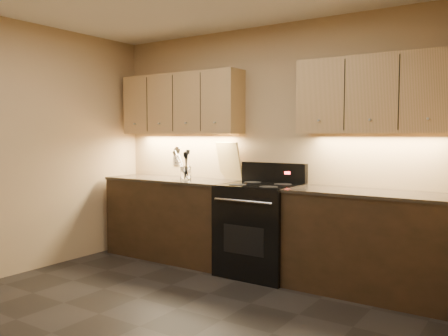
% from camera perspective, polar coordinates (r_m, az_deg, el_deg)
% --- Properties ---
extents(floor, '(4.00, 4.00, 0.00)m').
position_cam_1_polar(floor, '(3.80, -10.14, -18.24)').
color(floor, black).
rests_on(floor, ground).
extents(wall_back, '(4.00, 0.04, 2.60)m').
position_cam_1_polar(wall_back, '(5.14, 5.44, 2.48)').
color(wall_back, tan).
rests_on(wall_back, ground).
extents(wall_right, '(0.04, 4.00, 2.60)m').
position_cam_1_polar(wall_right, '(2.56, 23.50, 0.64)').
color(wall_right, tan).
rests_on(wall_right, ground).
extents(counter_left, '(1.62, 0.62, 0.93)m').
position_cam_1_polar(counter_left, '(5.60, -6.10, -5.99)').
color(counter_left, black).
rests_on(counter_left, ground).
extents(counter_right, '(1.46, 0.62, 0.93)m').
position_cam_1_polar(counter_right, '(4.51, 16.89, -8.59)').
color(counter_right, black).
rests_on(counter_right, ground).
extents(stove, '(0.76, 0.68, 1.14)m').
position_cam_1_polar(stove, '(4.92, 4.40, -7.22)').
color(stove, black).
rests_on(stove, ground).
extents(upper_cab_left, '(1.60, 0.30, 0.70)m').
position_cam_1_polar(upper_cab_left, '(5.65, -5.21, 7.69)').
color(upper_cab_left, tan).
rests_on(upper_cab_left, wall_back).
extents(upper_cab_right, '(1.44, 0.30, 0.70)m').
position_cam_1_polar(upper_cab_right, '(4.56, 17.80, 8.40)').
color(upper_cab_right, tan).
rests_on(upper_cab_right, wall_back).
extents(outlet_plate, '(0.08, 0.01, 0.12)m').
position_cam_1_polar(outlet_plate, '(5.88, -5.78, 0.91)').
color(outlet_plate, '#B2B5BA').
rests_on(outlet_plate, wall_back).
extents(utensil_crock, '(0.14, 0.14, 0.15)m').
position_cam_1_polar(utensil_crock, '(5.35, -4.64, -0.68)').
color(utensil_crock, white).
rests_on(utensil_crock, counter_left).
extents(cutting_board, '(0.36, 0.18, 0.43)m').
position_cam_1_polar(cutting_board, '(5.35, 0.63, 0.85)').
color(cutting_board, tan).
rests_on(cutting_board, counter_left).
extents(black_spoon, '(0.12, 0.15, 0.33)m').
position_cam_1_polar(black_spoon, '(5.37, -4.51, 0.45)').
color(black_spoon, black).
rests_on(black_spoon, utensil_crock).
extents(black_turner, '(0.13, 0.20, 0.36)m').
position_cam_1_polar(black_turner, '(5.31, -4.76, 0.58)').
color(black_turner, black).
rests_on(black_turner, utensil_crock).
extents(steel_spatula, '(0.23, 0.15, 0.37)m').
position_cam_1_polar(steel_spatula, '(5.34, -4.45, 0.66)').
color(steel_spatula, silver).
rests_on(steel_spatula, utensil_crock).
extents(steel_skimmer, '(0.27, 0.13, 0.38)m').
position_cam_1_polar(steel_skimmer, '(5.32, -4.44, 0.78)').
color(steel_skimmer, silver).
rests_on(steel_skimmer, utensil_crock).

